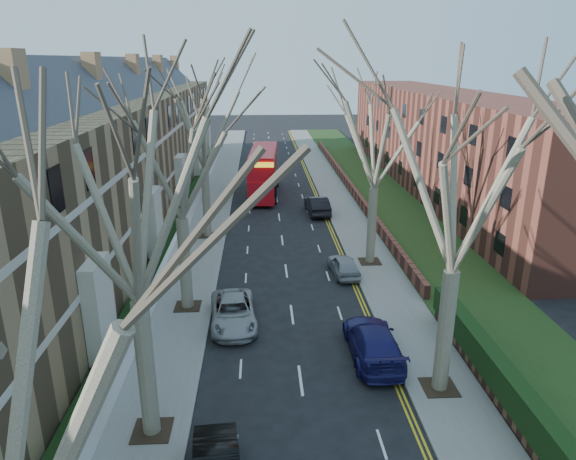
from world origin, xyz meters
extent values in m
cube|color=slate|center=(-6.00, 39.00, 0.06)|extent=(3.00, 102.00, 0.12)
cube|color=slate|center=(6.00, 39.00, 0.06)|extent=(3.00, 102.00, 0.12)
cube|color=olive|center=(-13.80, 31.00, 5.00)|extent=(9.00, 78.00, 10.00)
cube|color=#32353D|center=(-13.80, 31.00, 11.00)|extent=(4.67, 78.00, 4.67)
cube|color=beige|center=(-9.35, 31.00, 3.50)|extent=(0.12, 78.00, 0.35)
cube|color=beige|center=(-9.35, 31.00, 7.00)|extent=(0.12, 78.00, 0.35)
cube|color=brown|center=(17.50, 43.00, 5.00)|extent=(8.00, 54.00, 10.00)
cube|color=brown|center=(7.70, 43.00, 0.57)|extent=(0.35, 54.00, 0.90)
cube|color=white|center=(-7.65, 31.00, 0.62)|extent=(0.30, 78.00, 1.00)
cube|color=#203814|center=(10.50, 39.00, 0.15)|extent=(6.00, 102.00, 0.06)
cylinder|color=brown|center=(-5.70, 6.00, 2.75)|extent=(0.64, 0.64, 5.25)
cube|color=#2D2116|center=(-5.70, 6.00, 0.14)|extent=(1.40, 1.40, 0.05)
cylinder|color=brown|center=(-5.70, 16.00, 2.66)|extent=(0.64, 0.64, 5.07)
cube|color=#2D2116|center=(-5.70, 16.00, 0.14)|extent=(1.40, 1.40, 0.05)
cylinder|color=brown|center=(-5.70, 28.00, 2.75)|extent=(0.60, 0.60, 5.25)
cube|color=#2D2116|center=(-5.70, 28.00, 0.14)|extent=(1.40, 1.40, 0.05)
cylinder|color=brown|center=(5.70, 8.00, 2.75)|extent=(0.64, 0.64, 5.25)
cube|color=#2D2116|center=(5.70, 8.00, 0.14)|extent=(1.40, 1.40, 0.05)
cylinder|color=brown|center=(5.70, 22.00, 2.66)|extent=(0.60, 0.60, 5.07)
cube|color=#2D2116|center=(5.70, 22.00, 0.14)|extent=(1.40, 1.40, 0.05)
cube|color=red|center=(-1.24, 40.80, 1.44)|extent=(3.13, 11.01, 2.18)
cube|color=red|center=(-1.24, 40.80, 3.52)|extent=(3.10, 10.47, 1.98)
cube|color=black|center=(-1.24, 40.80, 1.88)|extent=(3.10, 10.15, 0.89)
cube|color=black|center=(-1.24, 40.80, 3.61)|extent=(3.08, 9.93, 0.89)
imported|color=#949499|center=(-3.09, 14.09, 0.69)|extent=(2.67, 5.11, 1.37)
imported|color=navy|center=(3.46, 10.66, 0.78)|extent=(2.20, 5.37, 1.56)
imported|color=#919399|center=(3.62, 20.22, 0.64)|extent=(1.88, 3.90, 1.28)
imported|color=black|center=(3.42, 33.86, 0.79)|extent=(2.02, 4.92, 1.58)
camera|label=1|loc=(-1.57, -9.77, 13.08)|focal=32.00mm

